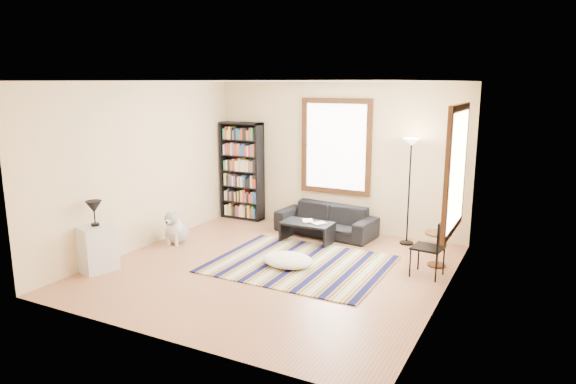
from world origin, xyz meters
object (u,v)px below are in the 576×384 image
at_px(sofa, 326,220).
at_px(folding_chair, 428,248).
at_px(coffee_table, 307,232).
at_px(white_cabinet, 97,248).
at_px(dog, 177,226).
at_px(floor_lamp, 409,192).
at_px(floor_cushion, 288,260).
at_px(bookshelf, 242,171).
at_px(side_table, 437,249).

bearing_deg(sofa, folding_chair, -24.27).
xyz_separation_m(coffee_table, white_cabinet, (-2.20, -2.74, 0.17)).
relative_size(white_cabinet, dog, 1.17).
bearing_deg(folding_chair, coffee_table, 169.16).
xyz_separation_m(sofa, white_cabinet, (-2.29, -3.33, 0.08)).
distance_m(floor_lamp, folding_chair, 1.60).
xyz_separation_m(sofa, folding_chair, (2.16, -1.28, 0.16)).
distance_m(floor_cushion, folding_chair, 2.10).
height_order(sofa, floor_lamp, floor_lamp).
height_order(floor_cushion, folding_chair, folding_chair).
height_order(folding_chair, white_cabinet, folding_chair).
relative_size(floor_cushion, floor_lamp, 0.44).
xyz_separation_m(sofa, floor_cushion, (0.17, -1.87, -0.17)).
distance_m(sofa, white_cabinet, 4.05).
bearing_deg(bookshelf, floor_cushion, -44.65).
relative_size(side_table, dog, 0.91).
distance_m(coffee_table, floor_cushion, 1.30).
distance_m(floor_lamp, side_table, 1.31).
xyz_separation_m(floor_cushion, folding_chair, (1.99, 0.59, 0.33)).
relative_size(floor_cushion, dog, 1.37).
distance_m(folding_chair, white_cabinet, 4.90).
distance_m(sofa, dog, 2.72).
bearing_deg(folding_chair, sofa, 155.33).
bearing_deg(dog, floor_cushion, -17.81).
xyz_separation_m(sofa, coffee_table, (-0.10, -0.60, -0.09)).
distance_m(folding_chair, dog, 4.30).
distance_m(coffee_table, floor_lamp, 1.90).
xyz_separation_m(white_cabinet, dog, (0.17, 1.63, -0.05)).
bearing_deg(folding_chair, bookshelf, 165.54).
bearing_deg(side_table, floor_lamp, 128.10).
bearing_deg(side_table, bookshelf, 165.79).
xyz_separation_m(floor_cushion, white_cabinet, (-2.46, -1.46, 0.25)).
relative_size(folding_chair, white_cabinet, 1.23).
relative_size(floor_cushion, side_table, 1.51).
xyz_separation_m(side_table, white_cabinet, (-4.50, -2.54, 0.08)).
bearing_deg(sofa, white_cabinet, -118.14).
bearing_deg(coffee_table, bookshelf, 155.48).
bearing_deg(side_table, coffee_table, 175.10).
relative_size(side_table, white_cabinet, 0.77).
bearing_deg(dog, side_table, -1.77).
height_order(sofa, bookshelf, bookshelf).
bearing_deg(coffee_table, floor_cushion, -78.20).
xyz_separation_m(bookshelf, dog, (-0.13, -1.97, -0.70)).
xyz_separation_m(coffee_table, floor_lamp, (1.60, 0.70, 0.75)).
bearing_deg(floor_cushion, sofa, 95.19).
bearing_deg(sofa, floor_lamp, 10.18).
xyz_separation_m(bookshelf, floor_lamp, (3.50, -0.17, -0.07)).
bearing_deg(sofa, floor_cushion, -78.44).
distance_m(floor_lamp, white_cabinet, 5.15).
height_order(sofa, white_cabinet, white_cabinet).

